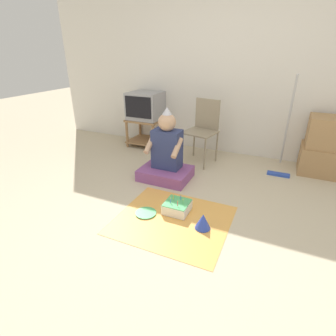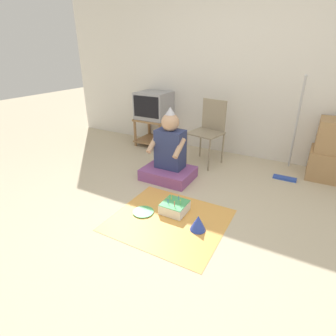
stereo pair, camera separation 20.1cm
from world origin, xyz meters
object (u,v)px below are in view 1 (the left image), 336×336
folding_chair (203,127)px  birthday_cake (177,207)px  cardboard_box_stack (322,147)px  party_hat_blue (203,221)px  paper_plate (146,213)px  person_seated (166,157)px  tv (145,106)px  dust_mop (284,146)px

folding_chair → birthday_cake: folding_chair is taller
cardboard_box_stack → birthday_cake: bearing=-129.2°
party_hat_blue → paper_plate: bearing=-178.8°
person_seated → party_hat_blue: person_seated is taller
tv → person_seated: 1.37m
cardboard_box_stack → person_seated: 2.04m
tv → birthday_cake: bearing=-52.9°
birthday_cake → party_hat_blue: (0.32, -0.15, 0.02)m
cardboard_box_stack → dust_mop: (-0.46, -0.21, 0.02)m
tv → cardboard_box_stack: 2.64m
tv → person_seated: (0.84, -1.01, -0.39)m
tv → folding_chair: same height
tv → party_hat_blue: (1.59, -1.83, -0.60)m
person_seated → birthday_cake: size_ratio=3.70×
folding_chair → paper_plate: bearing=-92.9°
dust_mop → person_seated: (-1.32, -0.78, -0.09)m
party_hat_blue → paper_plate: party_hat_blue is taller
dust_mop → birthday_cake: 1.73m
person_seated → tv: bearing=129.8°
folding_chair → party_hat_blue: bearing=-71.7°
party_hat_blue → tv: bearing=131.0°
dust_mop → party_hat_blue: (-0.57, -1.60, -0.30)m
tv → birthday_cake: tv is taller
cardboard_box_stack → birthday_cake: 2.16m
tv → person_seated: person_seated is taller
folding_chair → tv: bearing=165.9°
person_seated → cardboard_box_stack: bearing=29.1°
cardboard_box_stack → dust_mop: dust_mop is taller
tv → party_hat_blue: size_ratio=3.47×
cardboard_box_stack → person_seated: bearing=-150.9°
cardboard_box_stack → birthday_cake: size_ratio=3.08×
dust_mop → paper_plate: size_ratio=5.93×
cardboard_box_stack → party_hat_blue: 2.10m
person_seated → paper_plate: (0.15, -0.83, -0.28)m
folding_chair → cardboard_box_stack: 1.57m
paper_plate → birthday_cake: bearing=31.3°
birthday_cake → paper_plate: birthday_cake is taller
tv → dust_mop: dust_mop is taller
dust_mop → person_seated: 1.54m
birthday_cake → cardboard_box_stack: bearing=50.8°
party_hat_blue → person_seated: bearing=132.4°
party_hat_blue → dust_mop: bearing=70.4°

